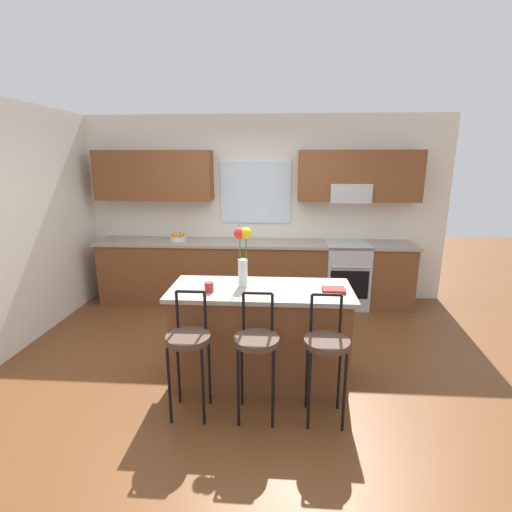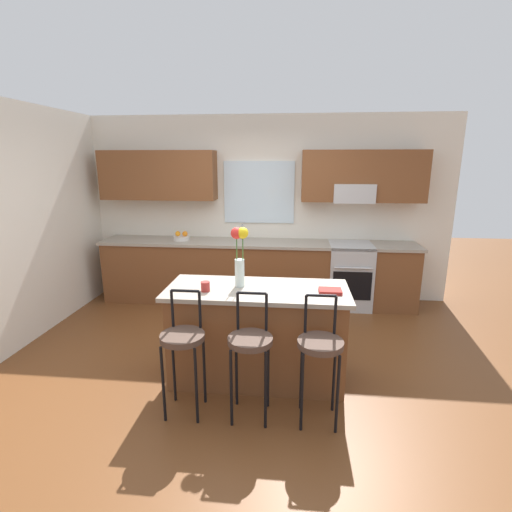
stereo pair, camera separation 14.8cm
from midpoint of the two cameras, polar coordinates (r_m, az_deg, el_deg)
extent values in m
plane|color=brown|center=(4.20, -3.01, -15.24)|extent=(14.00, 14.00, 0.00)
cube|color=silver|center=(5.00, -33.42, 3.68)|extent=(0.12, 4.60, 2.70)
cube|color=silver|center=(5.75, -0.77, 7.13)|extent=(5.60, 0.12, 2.70)
cube|color=brown|center=(5.78, -15.86, 11.62)|extent=(1.68, 0.34, 0.70)
cube|color=brown|center=(5.55, 14.54, 11.61)|extent=(1.68, 0.34, 0.70)
cube|color=silver|center=(5.65, -0.83, 9.56)|extent=(1.04, 0.03, 0.90)
cube|color=#B7BABC|center=(5.51, 13.16, 9.28)|extent=(0.56, 0.36, 0.26)
cube|color=brown|center=(5.58, -1.03, -2.64)|extent=(4.50, 0.60, 0.88)
cube|color=#9E9384|center=(5.47, -1.05, 1.97)|extent=(4.56, 0.64, 0.04)
cube|color=#B7BABC|center=(5.50, -3.45, 1.50)|extent=(0.54, 0.38, 0.11)
cylinder|color=#B7BABC|center=(5.62, -3.28, 3.65)|extent=(0.02, 0.02, 0.22)
cylinder|color=#B7BABC|center=(5.54, -3.37, 4.65)|extent=(0.02, 0.12, 0.02)
cube|color=#B7BABC|center=(5.61, 12.68, -2.71)|extent=(0.60, 0.60, 0.92)
cube|color=black|center=(5.35, 13.11, -4.24)|extent=(0.52, 0.02, 0.40)
cylinder|color=#B7BABC|center=(5.24, 13.33, -1.67)|extent=(0.50, 0.02, 0.02)
cube|color=brown|center=(3.68, -0.49, -11.97)|extent=(1.60, 0.63, 0.88)
cube|color=#9E9384|center=(3.50, -0.50, -5.20)|extent=(1.68, 0.71, 0.04)
cylinder|color=black|center=(3.25, -14.30, -18.54)|extent=(0.02, 0.02, 0.66)
cylinder|color=black|center=(3.18, -9.41, -19.03)|extent=(0.02, 0.02, 0.66)
cylinder|color=black|center=(3.47, -12.90, -16.18)|extent=(0.02, 0.02, 0.66)
cylinder|color=black|center=(3.40, -8.35, -16.56)|extent=(0.02, 0.02, 0.66)
cylinder|color=#4C382D|center=(3.15, -11.56, -12.05)|extent=(0.36, 0.36, 0.05)
cylinder|color=black|center=(3.23, -13.12, -7.90)|extent=(0.02, 0.02, 0.32)
cylinder|color=black|center=(3.17, -9.02, -8.12)|extent=(0.02, 0.02, 0.32)
cylinder|color=black|center=(3.14, -11.23, -5.31)|extent=(0.23, 0.02, 0.02)
cylinder|color=black|center=(3.14, -4.12, -19.41)|extent=(0.02, 0.02, 0.66)
cylinder|color=black|center=(3.11, 1.12, -19.63)|extent=(0.02, 0.02, 0.66)
cylinder|color=black|center=(3.36, -3.46, -16.87)|extent=(0.02, 0.02, 0.66)
cylinder|color=black|center=(3.34, 1.35, -17.05)|extent=(0.02, 0.02, 0.66)
cylinder|color=#4C382D|center=(3.06, -1.32, -12.59)|extent=(0.36, 0.36, 0.05)
cylinder|color=black|center=(3.11, -3.28, -8.35)|extent=(0.02, 0.02, 0.32)
cylinder|color=black|center=(3.10, 1.07, -8.47)|extent=(0.02, 0.02, 0.32)
cylinder|color=black|center=(3.04, -1.13, -5.64)|extent=(0.23, 0.02, 0.02)
cylinder|color=black|center=(3.12, 6.59, -19.71)|extent=(0.02, 0.02, 0.66)
cylinder|color=black|center=(3.14, 11.81, -19.62)|extent=(0.02, 0.02, 0.66)
cylinder|color=black|center=(3.34, 6.37, -17.12)|extent=(0.02, 0.02, 0.66)
cylinder|color=black|center=(3.37, 11.17, -17.07)|extent=(0.02, 0.02, 0.66)
cylinder|color=#4C382D|center=(3.06, 9.25, -12.75)|extent=(0.36, 0.36, 0.05)
cylinder|color=black|center=(3.10, 6.98, -8.56)|extent=(0.02, 0.02, 0.32)
cylinder|color=black|center=(3.12, 11.32, -8.57)|extent=(0.02, 0.02, 0.32)
cylinder|color=black|center=(3.05, 9.28, -5.80)|extent=(0.23, 0.02, 0.02)
cylinder|color=silver|center=(3.51, -3.21, -2.60)|extent=(0.09, 0.09, 0.26)
cylinder|color=#3D722D|center=(3.46, -2.73, -0.02)|extent=(0.01, 0.01, 0.43)
sphere|color=yellow|center=(3.41, -2.77, 3.47)|extent=(0.10, 0.10, 0.10)
cylinder|color=#3D722D|center=(3.47, -3.66, -0.02)|extent=(0.01, 0.01, 0.43)
sphere|color=red|center=(3.43, -3.71, 3.44)|extent=(0.11, 0.11, 0.11)
cylinder|color=#A52D28|center=(3.42, -8.34, -4.67)|extent=(0.08, 0.08, 0.09)
cube|color=maroon|center=(3.45, 10.43, -5.09)|extent=(0.20, 0.15, 0.03)
cylinder|color=silver|center=(5.66, -12.42, 2.58)|extent=(0.24, 0.24, 0.06)
sphere|color=orange|center=(5.63, -11.93, 3.23)|extent=(0.08, 0.08, 0.08)
sphere|color=orange|center=(5.66, -12.98, 3.23)|extent=(0.08, 0.08, 0.08)
camera|label=1|loc=(0.07, -90.98, -0.25)|focal=26.51mm
camera|label=2|loc=(0.07, 89.02, 0.25)|focal=26.51mm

